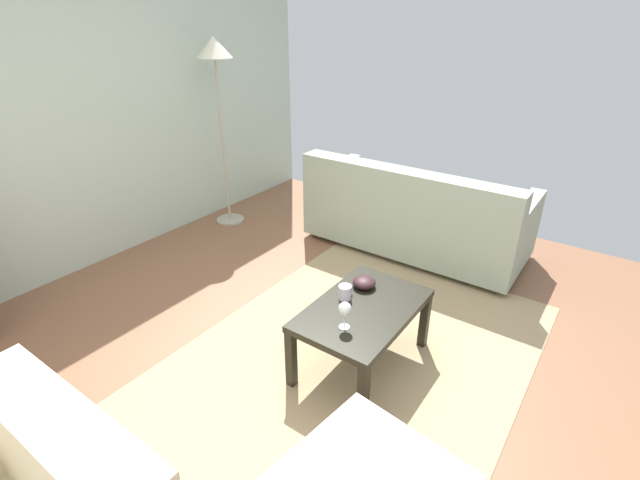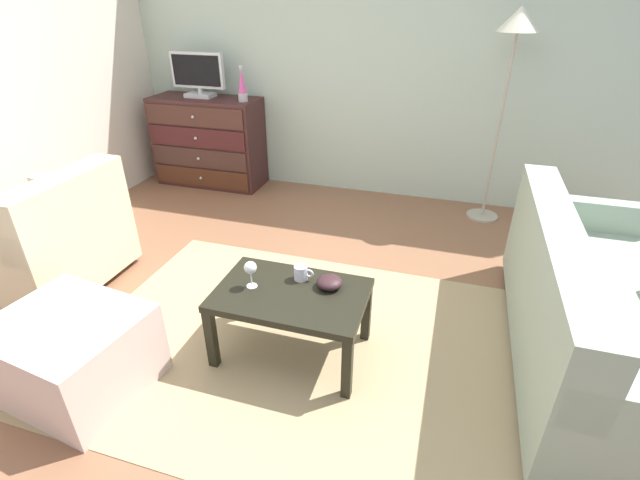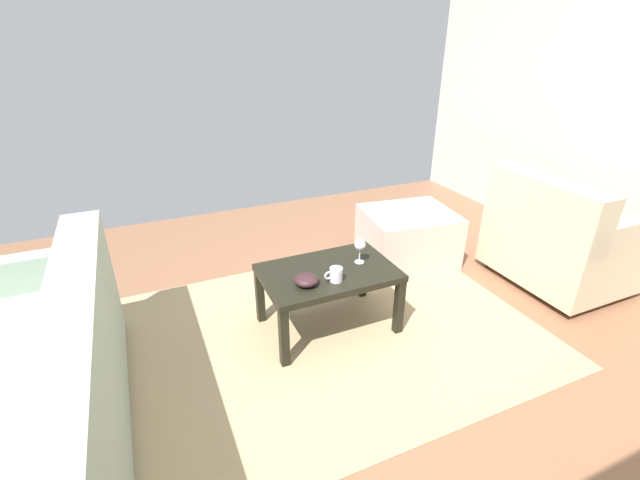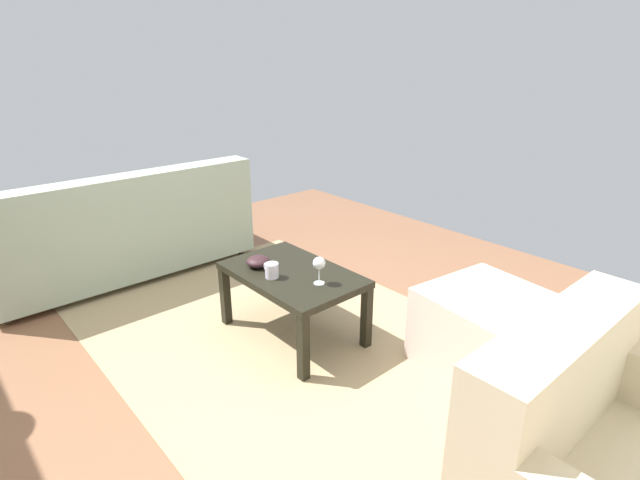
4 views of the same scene
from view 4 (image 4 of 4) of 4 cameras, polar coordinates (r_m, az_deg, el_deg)
The scene contains 8 objects.
ground_plane at distance 2.82m, azimuth -5.16°, elevation -14.43°, with size 5.31×5.10×0.05m, color brown.
area_rug at distance 3.04m, azimuth -4.38°, elevation -10.90°, with size 2.60×1.90×0.01m, color tan.
coffee_table at distance 2.87m, azimuth -3.23°, elevation -4.71°, with size 0.82×0.53×0.42m.
wine_glass at distance 2.65m, azimuth -0.10°, elevation -2.83°, with size 0.07×0.07×0.16m.
mug at distance 2.77m, azimuth -5.65°, elevation -3.52°, with size 0.11×0.08×0.09m.
bowl_decorative at distance 2.92m, azimuth -7.19°, elevation -2.49°, with size 0.14×0.14×0.06m, color #311C20.
couch_large at distance 4.02m, azimuth -22.10°, elevation 0.87°, with size 0.85×1.89×0.81m.
ottoman at distance 2.78m, azimuth 19.59°, elevation -10.39°, with size 0.70×0.60×0.43m, color beige.
Camera 4 is at (-1.88, 1.33, 1.61)m, focal length 27.53 mm.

